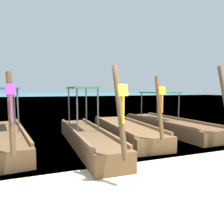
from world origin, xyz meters
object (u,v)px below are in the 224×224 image
at_px(longtail_boat_violet_ribbon, 8,137).
at_px(longtail_boat_yellow_ribbon, 87,137).
at_px(longtail_boat_pink_ribbon, 168,125).
at_px(longtail_boat_orange_ribbon, 126,131).

height_order(longtail_boat_violet_ribbon, longtail_boat_yellow_ribbon, longtail_boat_yellow_ribbon).
relative_size(longtail_boat_violet_ribbon, longtail_boat_yellow_ribbon, 0.96).
relative_size(longtail_boat_violet_ribbon, longtail_boat_pink_ribbon, 0.95).
bearing_deg(longtail_boat_violet_ribbon, longtail_boat_orange_ribbon, -1.59).
bearing_deg(longtail_boat_orange_ribbon, longtail_boat_violet_ribbon, 178.41).
distance_m(longtail_boat_violet_ribbon, longtail_boat_pink_ribbon, 6.73).
distance_m(longtail_boat_yellow_ribbon, longtail_boat_orange_ribbon, 2.07).
bearing_deg(longtail_boat_pink_ribbon, longtail_boat_violet_ribbon, -178.02).
bearing_deg(longtail_boat_violet_ribbon, longtail_boat_pink_ribbon, 1.98).
bearing_deg(longtail_boat_pink_ribbon, longtail_boat_orange_ribbon, -171.26).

